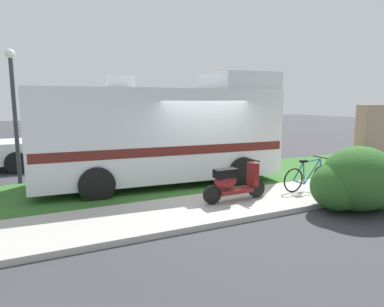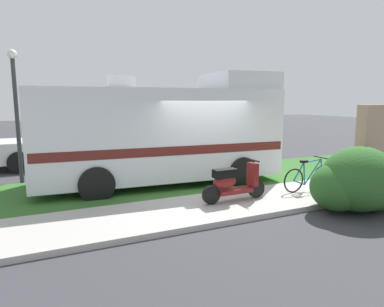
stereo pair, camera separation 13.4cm
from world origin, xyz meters
TOP-DOWN VIEW (x-y plane):
  - ground_plane at (0.00, 0.00)m, footprint 80.00×80.00m
  - sidewalk at (0.00, -1.20)m, footprint 24.00×2.00m
  - grass_strip at (0.00, 1.50)m, footprint 24.00×3.40m
  - motorhome_rv at (-0.79, 1.62)m, footprint 7.15×2.99m
  - scooter at (-0.02, -1.10)m, footprint 1.72×0.50m
  - bicycle at (2.32, -1.14)m, footprint 1.65×0.52m
  - pickup_truck_near at (-2.61, 6.31)m, footprint 5.57×2.41m
  - bush_by_porch at (2.26, -2.68)m, footprint 2.06×1.55m
  - bottle_green at (4.35, -1.62)m, footprint 0.07×0.07m
  - bottle_spare at (4.02, -1.23)m, footprint 0.07×0.07m
  - street_lamp_post at (-4.66, 3.60)m, footprint 0.28×0.28m

SIDE VIEW (x-z plane):
  - ground_plane at x=0.00m, z-range 0.00..0.00m
  - grass_strip at x=0.00m, z-range 0.00..0.08m
  - sidewalk at x=0.00m, z-range 0.00..0.12m
  - bottle_green at x=4.35m, z-range 0.10..0.33m
  - bottle_spare at x=4.02m, z-range 0.10..0.33m
  - bicycle at x=2.32m, z-range 0.05..0.93m
  - scooter at x=-0.02m, z-range 0.09..1.06m
  - bush_by_porch at x=2.26m, z-range -0.04..1.42m
  - pickup_truck_near at x=-2.61m, z-range 0.06..1.94m
  - motorhome_rv at x=-0.79m, z-range -0.08..3.25m
  - street_lamp_post at x=-4.66m, z-range 0.45..4.42m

